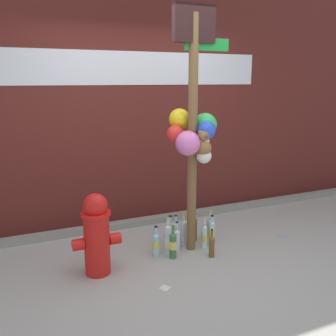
# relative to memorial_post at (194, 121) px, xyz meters

# --- Properties ---
(ground_plane) EXTENTS (14.00, 14.00, 0.00)m
(ground_plane) POSITION_rel_memorial_post_xyz_m (-0.22, -0.39, -1.40)
(ground_plane) COLOR #9E9B93
(building_wall) EXTENTS (10.00, 0.21, 3.65)m
(building_wall) POSITION_rel_memorial_post_xyz_m (-0.22, 1.25, 0.43)
(building_wall) COLOR #561E19
(building_wall) RESTS_ON ground_plane
(curb_strip) EXTENTS (8.00, 0.12, 0.08)m
(curb_strip) POSITION_rel_memorial_post_xyz_m (-0.22, 0.90, -1.36)
(curb_strip) COLOR gray
(curb_strip) RESTS_ON ground_plane
(memorial_post) EXTENTS (0.64, 0.50, 2.52)m
(memorial_post) POSITION_rel_memorial_post_xyz_m (0.00, 0.00, 0.00)
(memorial_post) COLOR brown
(memorial_post) RESTS_ON ground_plane
(fire_hydrant) EXTENTS (0.46, 0.28, 0.79)m
(fire_hydrant) POSITION_rel_memorial_post_xyz_m (-1.08, -0.13, -1.00)
(fire_hydrant) COLOR red
(fire_hydrant) RESTS_ON ground_plane
(bottle_0) EXTENTS (0.06, 0.06, 0.36)m
(bottle_0) POSITION_rel_memorial_post_xyz_m (-0.04, 0.13, -1.24)
(bottle_0) COLOR silver
(bottle_0) RESTS_ON ground_plane
(bottle_1) EXTENTS (0.08, 0.08, 0.39)m
(bottle_1) POSITION_rel_memorial_post_xyz_m (-0.28, 0.01, -1.24)
(bottle_1) COLOR silver
(bottle_1) RESTS_ON ground_plane
(bottle_2) EXTENTS (0.07, 0.07, 0.35)m
(bottle_2) POSITION_rel_memorial_post_xyz_m (0.25, 0.01, -1.25)
(bottle_2) COLOR #B2DBEA
(bottle_2) RESTS_ON ground_plane
(bottle_3) EXTENTS (0.07, 0.07, 0.32)m
(bottle_3) POSITION_rel_memorial_post_xyz_m (-0.08, 0.25, -1.27)
(bottle_3) COLOR #B2DBEA
(bottle_3) RESTS_ON ground_plane
(bottle_4) EXTENTS (0.06, 0.06, 0.37)m
(bottle_4) POSITION_rel_memorial_post_xyz_m (0.13, 0.18, -1.25)
(bottle_4) COLOR brown
(bottle_4) RESTS_ON ground_plane
(bottle_5) EXTENTS (0.06, 0.06, 0.31)m
(bottle_5) POSITION_rel_memorial_post_xyz_m (0.09, -0.27, -1.28)
(bottle_5) COLOR brown
(bottle_5) RESTS_ON ground_plane
(bottle_6) EXTENTS (0.07, 0.07, 0.33)m
(bottle_6) POSITION_rel_memorial_post_xyz_m (0.33, 0.18, -1.27)
(bottle_6) COLOR #B2DBEA
(bottle_6) RESTS_ON ground_plane
(bottle_7) EXTENTS (0.07, 0.07, 0.34)m
(bottle_7) POSITION_rel_memorial_post_xyz_m (-0.18, 0.00, -1.26)
(bottle_7) COLOR silver
(bottle_7) RESTS_ON ground_plane
(bottle_8) EXTENTS (0.07, 0.07, 0.38)m
(bottle_8) POSITION_rel_memorial_post_xyz_m (-0.29, -0.13, -1.25)
(bottle_8) COLOR #337038
(bottle_8) RESTS_ON ground_plane
(bottle_9) EXTENTS (0.07, 0.07, 0.34)m
(bottle_9) POSITION_rel_memorial_post_xyz_m (-0.43, -0.02, -1.26)
(bottle_9) COLOR #93CCE0
(bottle_9) RESTS_ON ground_plane
(bottle_10) EXTENTS (0.07, 0.07, 0.36)m
(bottle_10) POSITION_rel_memorial_post_xyz_m (-0.19, 0.16, -1.27)
(bottle_10) COLOR #93CCE0
(bottle_10) RESTS_ON ground_plane
(bottle_11) EXTENTS (0.07, 0.07, 0.36)m
(bottle_11) POSITION_rel_memorial_post_xyz_m (0.14, -0.03, -1.26)
(bottle_11) COLOR #B2DBEA
(bottle_11) RESTS_ON ground_plane
(litter_0) EXTENTS (0.17, 0.12, 0.01)m
(litter_0) POSITION_rel_memorial_post_xyz_m (1.14, -0.15, -1.39)
(litter_0) COLOR #8C99B2
(litter_0) RESTS_ON ground_plane
(litter_1) EXTENTS (0.12, 0.12, 0.01)m
(litter_1) POSITION_rel_memorial_post_xyz_m (-0.60, -0.64, -1.39)
(litter_1) COLOR silver
(litter_1) RESTS_ON ground_plane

